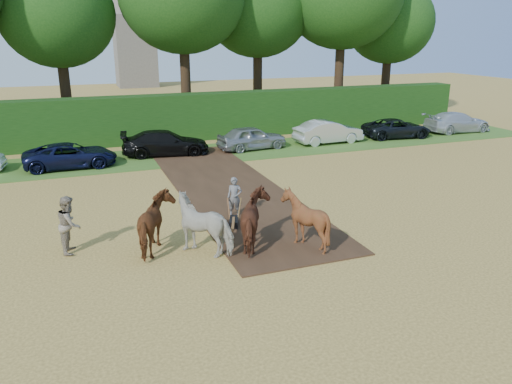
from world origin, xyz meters
name	(u,v)px	position (x,y,z in m)	size (l,w,h in m)	color
ground	(249,254)	(0.00, 0.00, 0.00)	(120.00, 120.00, 0.00)	gold
earth_strip	(228,188)	(1.50, 7.00, 0.03)	(4.50, 17.00, 0.05)	#472D1C
grass_verge	(166,157)	(0.00, 14.00, 0.01)	(50.00, 5.00, 0.03)	#38601E
hedgerow	(152,119)	(0.00, 18.50, 1.50)	(46.00, 1.60, 3.00)	#14380F
spectator_near	(70,224)	(-5.31, 2.23, 0.94)	(0.91, 0.71, 1.88)	tan
plough_team	(232,221)	(-0.34, 0.68, 0.93)	(6.51, 4.79, 1.87)	brown
parked_cars	(225,141)	(3.56, 14.05, 0.70)	(42.12, 3.45, 1.48)	#B0B2B7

